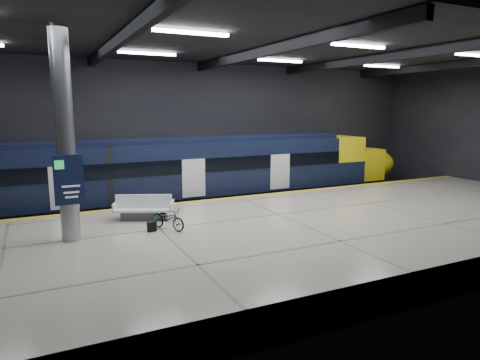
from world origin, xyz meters
TOP-DOWN VIEW (x-y plane):
  - ground at (0.00, 0.00)m, footprint 30.00×30.00m
  - room_shell at (-0.00, 0.00)m, footprint 30.10×16.10m
  - platform at (0.00, -2.50)m, footprint 30.00×11.00m
  - safety_strip at (0.00, 2.75)m, footprint 30.00×0.40m
  - rails at (0.00, 5.50)m, footprint 30.00×1.52m
  - train at (-3.07, 5.50)m, footprint 29.40×2.84m
  - bench at (-5.18, 0.62)m, footprint 2.44×1.77m
  - bicycle at (-4.74, -1.18)m, footprint 1.22×1.59m
  - pannier_bag at (-5.34, -1.18)m, footprint 0.34×0.25m
  - info_column at (-8.00, -1.03)m, footprint 0.90×0.78m

SIDE VIEW (x-z plane):
  - ground at x=0.00m, z-range 0.00..0.00m
  - rails at x=0.00m, z-range 0.00..0.16m
  - platform at x=0.00m, z-range 0.00..1.10m
  - safety_strip at x=0.00m, z-range 1.10..1.11m
  - pannier_bag at x=-5.34m, z-range 1.10..1.45m
  - bench at x=-5.18m, z-range 0.95..1.95m
  - bicycle at x=-4.74m, z-range 1.10..1.90m
  - train at x=-3.07m, z-range 0.16..3.95m
  - info_column at x=-8.00m, z-range 1.01..7.91m
  - room_shell at x=0.00m, z-range 1.69..9.74m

